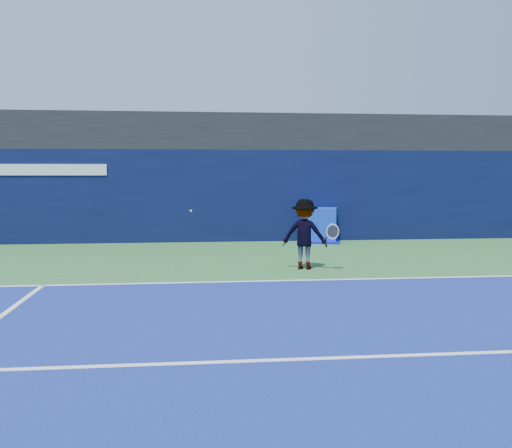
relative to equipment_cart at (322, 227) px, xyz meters
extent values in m
plane|color=#2F6A32|center=(-2.13, -9.58, -0.51)|extent=(80.00, 80.00, 0.00)
cube|color=white|center=(-2.13, -6.58, -0.50)|extent=(24.00, 0.10, 0.01)
cube|color=white|center=(-2.13, -11.58, -0.50)|extent=(24.00, 0.10, 0.01)
cube|color=black|center=(-2.13, 1.92, 3.09)|extent=(36.00, 3.00, 1.20)
cube|color=#090F34|center=(-2.13, 0.92, 0.99)|extent=(36.00, 1.00, 3.00)
cube|color=white|center=(-9.13, 0.41, 1.84)|extent=(4.50, 0.04, 0.35)
cube|color=#0D2FC0|center=(0.00, 0.00, 0.05)|extent=(1.15, 1.15, 1.12)
cube|color=#0B109D|center=(0.00, 0.00, -0.47)|extent=(1.44, 1.44, 0.07)
imported|color=white|center=(-1.57, -5.11, 0.31)|extent=(1.20, 0.93, 1.63)
cylinder|color=black|center=(-1.12, -5.36, 0.14)|extent=(0.08, 0.14, 0.26)
torus|color=silver|center=(-0.98, -5.41, 0.39)|extent=(0.30, 0.17, 0.29)
cylinder|color=black|center=(-0.98, -5.41, 0.39)|extent=(0.25, 0.13, 0.25)
sphere|color=#B8E219|center=(-4.21, -3.42, 0.76)|extent=(0.06, 0.06, 0.06)
camera|label=1|loc=(-4.12, -18.11, 1.70)|focal=40.00mm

